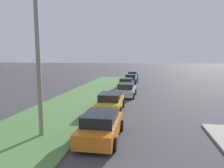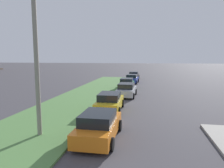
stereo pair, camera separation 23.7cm
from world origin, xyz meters
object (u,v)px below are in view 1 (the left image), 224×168
parked_car_silver (126,90)px  parked_car_green (126,84)px  parked_car_blue (131,79)px  streetlight (44,55)px  parked_car_black (133,75)px  parked_car_orange (101,126)px  parked_car_yellow (110,102)px

parked_car_silver → parked_car_green: same height
parked_car_silver → parked_car_blue: 11.92m
parked_car_silver → streetlight: bearing=168.0°
parked_car_silver → parked_car_green: bearing=7.4°
parked_car_silver → parked_car_black: bearing=3.3°
parked_car_silver → parked_car_orange: bearing=-179.0°
parked_car_green → parked_car_blue: same height
parked_car_blue → streetlight: streetlight is taller
parked_car_green → parked_car_silver: bearing=-175.1°
parked_car_green → streetlight: 18.45m
parked_car_orange → streetlight: streetlight is taller
parked_car_orange → parked_car_silver: (12.17, -0.20, 0.00)m
parked_car_yellow → streetlight: 7.49m
parked_car_blue → streetlight: bearing=176.8°
parked_car_black → parked_car_orange: bearing=-178.8°
parked_car_blue → parked_car_orange: bearing=-176.4°
parked_car_silver → parked_car_yellow: bearing=175.7°
parked_car_silver → parked_car_green: (5.46, 0.53, 0.00)m
parked_car_black → streetlight: 31.28m
parked_car_silver → parked_car_green: 5.48m
parked_car_blue → parked_car_silver: bearing=-175.2°
parked_car_orange → parked_car_silver: 12.18m
streetlight → parked_car_green: bearing=-8.1°
parked_car_blue → parked_car_black: bearing=4.6°
parked_car_orange → parked_car_black: size_ratio=1.00×
streetlight → parked_car_yellow: bearing=-21.5°
streetlight → parked_car_silver: bearing=-13.9°
parked_car_blue → streetlight: 24.79m
parked_car_orange → streetlight: size_ratio=0.57×
parked_car_blue → parked_car_green: bearing=-178.7°
parked_car_orange → parked_car_yellow: (5.80, 0.50, 0.00)m
parked_car_yellow → parked_car_blue: bearing=-2.3°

